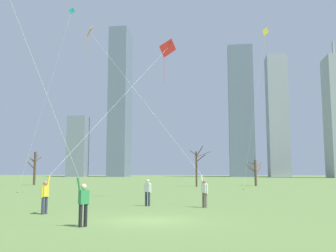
# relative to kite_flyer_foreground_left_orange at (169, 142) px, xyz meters

# --- Properties ---
(ground_plane) EXTENTS (400.00, 400.00, 0.00)m
(ground_plane) POSITION_rel_kite_flyer_foreground_left_orange_xyz_m (0.24, -8.25, -4.01)
(ground_plane) COLOR #5B7A3D
(kite_flyer_foreground_left_orange) EXTENTS (11.32, 10.54, 15.63)m
(kite_flyer_foreground_left_orange) POSITION_rel_kite_flyer_foreground_left_orange_xyz_m (0.00, 0.00, 0.00)
(kite_flyer_foreground_left_orange) COLOR #726656
(kite_flyer_foreground_left_orange) RESTS_ON ground
(kite_flyer_midfield_left_blue) EXTENTS (3.64, 5.43, 13.13)m
(kite_flyer_midfield_left_blue) POSITION_rel_kite_flyer_foreground_left_orange_xyz_m (-2.39, -11.10, -1.30)
(kite_flyer_midfield_left_blue) COLOR black
(kite_flyer_midfield_left_blue) RESTS_ON ground
(kite_flyer_midfield_right_red) EXTENTS (5.44, 11.51, 12.64)m
(kite_flyer_midfield_right_red) POSITION_rel_kite_flyer_foreground_left_orange_xyz_m (-4.08, -3.67, -0.13)
(kite_flyer_midfield_right_red) COLOR #33384C
(kite_flyer_midfield_right_red) RESTS_ON ground
(bystander_far_off_by_trees) EXTENTS (0.48, 0.32, 1.62)m
(bystander_far_off_by_trees) POSITION_rel_kite_flyer_foreground_left_orange_xyz_m (-1.11, -1.59, -3.11)
(bystander_far_off_by_trees) COLOR #33384C
(bystander_far_off_by_trees) RESTS_ON ground
(distant_kite_drifting_left_teal) EXTENTS (2.59, 6.97, 22.11)m
(distant_kite_drifting_left_teal) POSITION_rel_kite_flyer_foreground_left_orange_xyz_m (-14.64, 16.36, 14.77)
(distant_kite_drifting_left_teal) COLOR teal
(distant_kite_drifting_left_teal) RESTS_ON ground
(distant_kite_low_near_trees_yellow) EXTENTS (4.49, 7.10, 22.01)m
(distant_kite_low_near_trees_yellow) POSITION_rel_kite_flyer_foreground_left_orange_xyz_m (9.66, 26.27, 15.80)
(distant_kite_low_near_trees_yellow) COLOR yellow
(distant_kite_low_near_trees_yellow) RESTS_ON ground
(bare_tree_left_of_center) EXTENTS (1.75, 3.51, 5.16)m
(bare_tree_left_of_center) POSITION_rel_kite_flyer_foreground_left_orange_xyz_m (-25.45, 30.96, -1.26)
(bare_tree_left_of_center) COLOR #4C3828
(bare_tree_left_of_center) RESTS_ON ground
(bare_tree_rightmost) EXTENTS (2.52, 2.62, 3.79)m
(bare_tree_rightmost) POSITION_rel_kite_flyer_foreground_left_orange_xyz_m (8.55, 32.07, -1.92)
(bare_tree_rightmost) COLOR brown
(bare_tree_rightmost) RESTS_ON ground
(bare_tree_center) EXTENTS (2.90, 1.61, 5.59)m
(bare_tree_center) POSITION_rel_kite_flyer_foreground_left_orange_xyz_m (0.19, 27.91, -1.17)
(bare_tree_center) COLOR #4C3828
(bare_tree_center) RESTS_ON ground
(skyline_slender_spire) EXTENTS (7.36, 11.25, 60.85)m
(skyline_slender_spire) POSITION_rel_kite_flyer_foreground_left_orange_xyz_m (-36.70, 121.97, 26.41)
(skyline_slender_spire) COLOR slate
(skyline_slender_spire) RESTS_ON ground
(skyline_wide_slab) EXTENTS (7.95, 9.35, 49.37)m
(skyline_wide_slab) POSITION_rel_kite_flyer_foreground_left_orange_xyz_m (27.17, 129.99, 20.67)
(skyline_wide_slab) COLOR #9EA3AD
(skyline_wide_slab) RESTS_ON ground
(skyline_short_annex) EXTENTS (7.56, 5.55, 24.26)m
(skyline_short_annex) POSITION_rel_kite_flyer_foreground_left_orange_xyz_m (-53.02, 118.64, 8.12)
(skyline_short_annex) COLOR gray
(skyline_short_annex) RESTS_ON ground
(skyline_mid_tower_left) EXTENTS (9.72, 6.48, 52.49)m
(skyline_mid_tower_left) POSITION_rel_kite_flyer_foreground_left_orange_xyz_m (12.31, 124.41, 22.23)
(skyline_mid_tower_left) COLOR slate
(skyline_mid_tower_left) RESTS_ON ground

